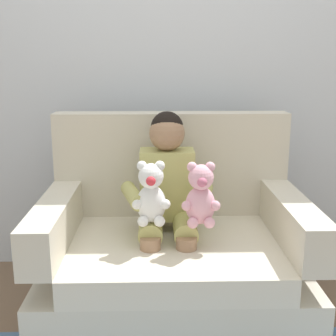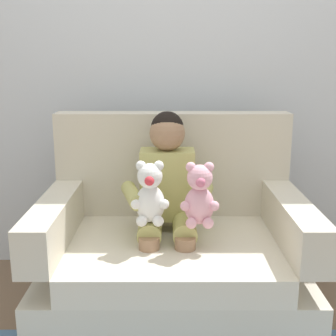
{
  "view_description": "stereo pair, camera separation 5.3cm",
  "coord_description": "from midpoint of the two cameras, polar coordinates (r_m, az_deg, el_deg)",
  "views": [
    {
      "loc": [
        -0.08,
        -1.97,
        1.23
      ],
      "look_at": [
        -0.03,
        -0.05,
        0.76
      ],
      "focal_mm": 47.76,
      "sensor_mm": 36.0,
      "label": 1
    },
    {
      "loc": [
        -0.02,
        -1.97,
        1.23
      ],
      "look_at": [
        -0.03,
        -0.05,
        0.76
      ],
      "focal_mm": 47.76,
      "sensor_mm": 36.0,
      "label": 2
    }
  ],
  "objects": [
    {
      "name": "back_wall",
      "position": [
        2.65,
        -0.39,
        15.2
      ],
      "size": [
        6.0,
        0.1,
        2.6
      ],
      "primitive_type": "cube",
      "color": "silver",
      "rests_on": "ground"
    },
    {
      "name": "seated_child",
      "position": [
        2.12,
        -0.8,
        -2.91
      ],
      "size": [
        0.45,
        0.39,
        0.82
      ],
      "rotation": [
        0.0,
        0.0,
        -0.01
      ],
      "color": "tan",
      "rests_on": "armchair"
    },
    {
      "name": "plush_pink",
      "position": [
        1.94,
        3.4,
        -3.58
      ],
      "size": [
        0.17,
        0.14,
        0.28
      ],
      "rotation": [
        0.0,
        0.0,
        -0.35
      ],
      "color": "#EAA8BC",
      "rests_on": "armchair"
    },
    {
      "name": "ground_plane",
      "position": [
        2.32,
        -0.0,
        -18.31
      ],
      "size": [
        8.0,
        8.0,
        0.0
      ],
      "primitive_type": "plane",
      "color": "brown"
    },
    {
      "name": "armchair",
      "position": [
        2.22,
        -0.03,
        -11.0
      ],
      "size": [
        1.23,
        0.87,
        0.96
      ],
      "color": "beige",
      "rests_on": "ground"
    },
    {
      "name": "plush_white",
      "position": [
        1.96,
        -2.94,
        -3.41
      ],
      "size": [
        0.17,
        0.14,
        0.28
      ],
      "rotation": [
        0.0,
        0.0,
        -0.14
      ],
      "color": "white",
      "rests_on": "armchair"
    }
  ]
}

